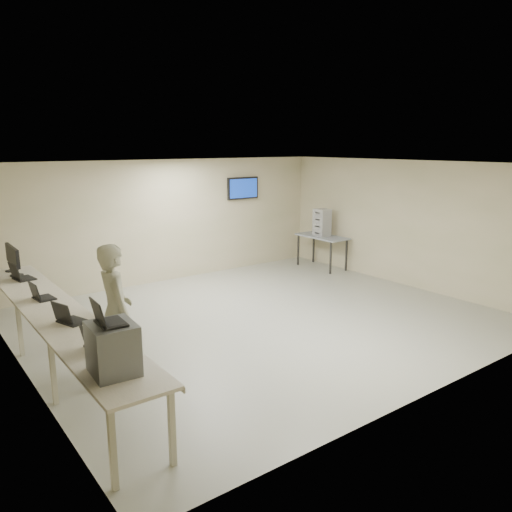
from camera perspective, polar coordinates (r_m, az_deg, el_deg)
room at (r=8.89m, az=0.72°, el=1.51°), size 8.01×7.01×2.81m
workbench at (r=7.44m, az=-21.90°, el=-6.33°), size 0.76×6.00×0.90m
equipment_box at (r=5.21m, az=-16.04°, el=-10.12°), size 0.46×0.52×0.51m
laptop_on_box at (r=5.08m, az=-16.82°, el=-6.84°), size 0.29×0.35×0.27m
laptop_0 at (r=5.88m, az=-17.85°, el=-9.52°), size 0.32×0.38×0.28m
laptop_1 at (r=6.83m, az=-20.66°, el=-6.59°), size 0.41×0.43×0.29m
laptop_2 at (r=7.99m, az=-23.45°, el=-4.10°), size 0.32×0.37×0.27m
laptop_3 at (r=9.27m, az=-25.35°, el=-2.01°), size 0.37×0.43×0.30m
monitor_near at (r=9.55m, az=-25.82°, el=-0.31°), size 0.22×0.49×0.49m
monitor_far at (r=9.93m, az=-26.26°, el=0.10°), size 0.22×0.49×0.49m
soldier at (r=6.96m, az=-15.75°, el=-6.21°), size 0.50×0.71×1.87m
side_table at (r=12.90m, az=7.57°, el=1.98°), size 0.65×1.40×0.84m
storage_bins at (r=12.81m, az=7.56°, el=3.82°), size 0.33×0.36×0.69m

